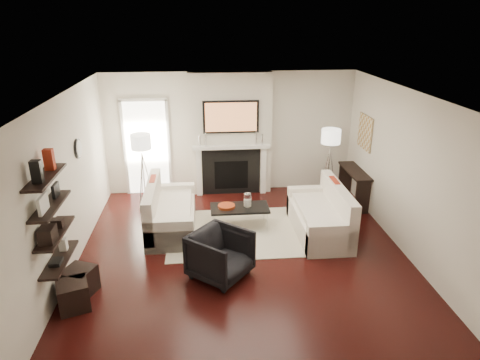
{
  "coord_description": "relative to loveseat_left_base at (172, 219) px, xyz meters",
  "views": [
    {
      "loc": [
        -0.63,
        -6.25,
        3.81
      ],
      "look_at": [
        0.0,
        0.6,
        1.15
      ],
      "focal_mm": 32.0,
      "sensor_mm": 36.0,
      "label": 1
    }
  ],
  "objects": [
    {
      "name": "room_envelope",
      "position": [
        1.25,
        -1.09,
        1.14
      ],
      "size": [
        6.0,
        6.0,
        6.0
      ],
      "color": "black",
      "rests_on": "ground"
    },
    {
      "name": "chimney_breast",
      "position": [
        1.25,
        1.79,
        1.14
      ],
      "size": [
        1.8,
        0.25,
        2.7
      ],
      "primitive_type": "cube",
      "color": "silver",
      "rests_on": "floor"
    },
    {
      "name": "fireplace_surround",
      "position": [
        1.25,
        1.65,
        0.31
      ],
      "size": [
        1.3,
        0.02,
        1.04
      ],
      "primitive_type": "cube",
      "color": "black",
      "rests_on": "floor"
    },
    {
      "name": "firebox",
      "position": [
        1.25,
        1.65,
        0.24
      ],
      "size": [
        0.75,
        0.02,
        0.65
      ],
      "primitive_type": "cube",
      "color": "black",
      "rests_on": "floor"
    },
    {
      "name": "mantel_pilaster_l",
      "position": [
        0.53,
        1.62,
        0.34
      ],
      "size": [
        0.12,
        0.08,
        1.1
      ],
      "primitive_type": "cube",
      "color": "white",
      "rests_on": "floor"
    },
    {
      "name": "mantel_pilaster_r",
      "position": [
        1.97,
        1.62,
        0.34
      ],
      "size": [
        0.12,
        0.08,
        1.1
      ],
      "primitive_type": "cube",
      "color": "white",
      "rests_on": "floor"
    },
    {
      "name": "mantel_shelf",
      "position": [
        1.25,
        1.6,
        0.91
      ],
      "size": [
        1.7,
        0.18,
        0.07
      ],
      "primitive_type": "cube",
      "color": "white",
      "rests_on": "chimney_breast"
    },
    {
      "name": "tv_body",
      "position": [
        1.25,
        1.63,
        1.57
      ],
      "size": [
        1.2,
        0.06,
        0.7
      ],
      "primitive_type": "cube",
      "color": "black",
      "rests_on": "chimney_breast"
    },
    {
      "name": "tv_screen",
      "position": [
        1.25,
        1.59,
        1.57
      ],
      "size": [
        1.1,
        0.0,
        0.62
      ],
      "primitive_type": "cube",
      "color": "#BF723F",
      "rests_on": "tv_body"
    },
    {
      "name": "candlestick_l_tall",
      "position": [
        0.7,
        1.61,
        1.09
      ],
      "size": [
        0.04,
        0.04,
        0.3
      ],
      "primitive_type": "cylinder",
      "color": "silver",
      "rests_on": "mantel_shelf"
    },
    {
      "name": "candlestick_l_short",
      "position": [
        0.57,
        1.61,
        1.06
      ],
      "size": [
        0.04,
        0.04,
        0.24
      ],
      "primitive_type": "cylinder",
      "color": "silver",
      "rests_on": "mantel_shelf"
    },
    {
      "name": "candlestick_r_tall",
      "position": [
        1.8,
        1.61,
        1.09
      ],
      "size": [
        0.04,
        0.04,
        0.3
      ],
      "primitive_type": "cylinder",
      "color": "silver",
      "rests_on": "mantel_shelf"
    },
    {
      "name": "candlestick_r_short",
      "position": [
        1.93,
        1.61,
        1.06
      ],
      "size": [
        0.04,
        0.04,
        0.24
      ],
      "primitive_type": "cylinder",
      "color": "silver",
      "rests_on": "mantel_shelf"
    },
    {
      "name": "hallway_panel",
      "position": [
        -0.6,
        1.89,
        0.84
      ],
      "size": [
        0.9,
        0.02,
        2.1
      ],
      "primitive_type": "cube",
      "color": "white",
      "rests_on": "floor"
    },
    {
      "name": "door_trim_l",
      "position": [
        -1.08,
        1.87,
        0.84
      ],
      "size": [
        0.06,
        0.06,
        2.16
      ],
      "primitive_type": "cube",
      "color": "white",
      "rests_on": "floor"
    },
    {
      "name": "door_trim_r",
      "position": [
        -0.12,
        1.87,
        0.84
      ],
      "size": [
        0.06,
        0.06,
        2.16
      ],
      "primitive_type": "cube",
      "color": "white",
      "rests_on": "floor"
    },
    {
      "name": "door_trim_top",
      "position": [
        -0.6,
        1.87,
        1.92
      ],
      "size": [
        1.02,
        0.06,
        0.06
      ],
      "primitive_type": "cube",
      "color": "white",
      "rests_on": "wall_back"
    },
    {
      "name": "rug",
      "position": [
        1.24,
        -0.23,
        -0.2
      ],
      "size": [
        2.6,
        2.0,
        0.01
      ],
      "primitive_type": "cube",
      "color": "beige",
      "rests_on": "floor"
    },
    {
      "name": "loveseat_left_base",
      "position": [
        0.0,
        0.0,
        0.0
      ],
      "size": [
        0.85,
        1.8,
        0.42
      ],
      "primitive_type": "cube",
      "color": "white",
      "rests_on": "floor"
    },
    {
      "name": "loveseat_left_back",
      "position": [
        -0.33,
        0.0,
        0.32
      ],
      "size": [
        0.18,
        1.8,
        0.8
      ],
      "primitive_type": "cube",
      "color": "white",
      "rests_on": "floor"
    },
    {
      "name": "loveseat_left_arm_n",
      "position": [
        0.0,
        -0.81,
        0.09
      ],
      "size": [
        0.85,
        0.18,
        0.6
      ],
      "primitive_type": "cube",
      "color": "white",
      "rests_on": "floor"
    },
    {
      "name": "loveseat_left_arm_s",
      "position": [
        0.0,
        0.81,
        0.09
      ],
      "size": [
        0.85,
        0.18,
        0.6
      ],
      "primitive_type": "cube",
      "color": "white",
      "rests_on": "floor"
    },
    {
      "name": "loveseat_left_cushion",
      "position": [
        0.05,
        0.0,
        0.26
      ],
      "size": [
        0.63,
        1.44,
        0.1
      ],
      "primitive_type": "cube",
      "color": "white",
      "rests_on": "loveseat_left_base"
    },
    {
      "name": "pillow_left_orange",
      "position": [
        -0.33,
        0.3,
        0.52
      ],
      "size": [
        0.1,
        0.42,
        0.42
      ],
      "primitive_type": "cube",
      "color": "#9B2713",
      "rests_on": "loveseat_left_cushion"
    },
    {
      "name": "pillow_left_charcoal",
      "position": [
        -0.33,
        -0.3,
        0.51
      ],
      "size": [
        0.1,
        0.4,
        0.4
      ],
      "primitive_type": "cube",
      "color": "black",
      "rests_on": "loveseat_left_cushion"
    },
    {
      "name": "loveseat_right_base",
      "position": [
        2.72,
        -0.4,
        0.0
      ],
      "size": [
        0.85,
        1.8,
        0.42
      ],
      "primitive_type": "cube",
      "color": "white",
      "rests_on": "floor"
    },
    {
      "name": "loveseat_right_back",
      "position": [
        3.06,
        -0.4,
        0.32
      ],
      "size": [
        0.18,
        1.8,
        0.8
      ],
      "primitive_type": "cube",
      "color": "white",
      "rests_on": "floor"
    },
    {
      "name": "loveseat_right_arm_n",
      "position": [
        2.72,
        -1.21,
        0.09
      ],
      "size": [
        0.85,
        0.18,
        0.6
      ],
      "primitive_type": "cube",
      "color": "white",
      "rests_on": "floor"
    },
    {
      "name": "loveseat_right_arm_s",
      "position": [
        2.72,
        0.41,
        0.09
      ],
      "size": [
        0.85,
        0.18,
        0.6
      ],
      "primitive_type": "cube",
      "color": "white",
      "rests_on": "floor"
    },
    {
      "name": "loveseat_right_cushion",
      "position": [
        2.67,
        -0.4,
        0.26
      ],
      "size": [
        0.63,
        1.44,
        0.1
      ],
      "primitive_type": "cube",
      "color": "white",
      "rests_on": "loveseat_right_base"
    },
    {
      "name": "pillow_right_orange",
      "position": [
        3.06,
        -0.1,
        0.52
      ],
      "size": [
        0.1,
        0.42,
        0.42
      ],
      "primitive_type": "cube",
      "color": "#9B2713",
      "rests_on": "loveseat_right_cushion"
    },
    {
      "name": "pillow_right_charcoal",
      "position": [
        3.06,
        -0.7,
        0.51
      ],
      "size": [
        0.1,
        0.4,
        0.4
      ],
      "primitive_type": "cube",
      "color": "black",
      "rests_on": "loveseat_right_cushion"
    },
    {
      "name": "coffee_table",
      "position": [
        1.28,
        -0.02,
        0.19
      ],
      "size": [
        1.1,
        0.55,
        0.04
      ],
      "primitive_type": "cube",
      "color": "black",
      "rests_on": "floor"
    },
    {
      "name": "coffee_leg_nw",
      "position": [
        0.78,
        -0.24,
        -0.02
      ],
      "size": [
        0.02,
        0.02,
        0.38
      ],
      "primitive_type": "cylinder",
      "color": "silver",
      "rests_on": "floor"
    },
    {
      "name": "coffee_leg_ne",
      "position": [
        1.78,
        -0.24,
        -0.02
      ],
      "size": [
        0.02,
        0.02,
        0.38
      ],
      "primitive_type": "cylinder",
      "color": "silver",
      "rests_on": "floor"
    },
    {
      "name": "coffee_leg_sw",
      "position": [
        0.78,
        0.2,
        -0.02
      ],
      "size": [
        0.02,
        0.02,
        0.38
      ],
      "primitive_type": "cylinder",
      "color": "silver",
      "rests_on": "floor"
    },
    {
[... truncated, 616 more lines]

